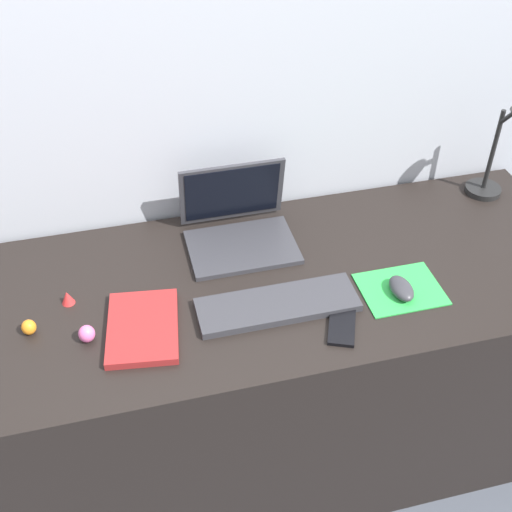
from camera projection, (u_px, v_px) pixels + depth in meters
The scene contains 13 objects.
ground_plane at pixel (257, 444), 2.22m from camera, with size 6.00×6.00×0.00m, color #474C56.
back_wall at pixel (227, 198), 2.02m from camera, with size 3.06×0.05×1.51m, color #B2B7C1.
desk at pixel (257, 373), 1.98m from camera, with size 1.86×0.67×0.74m, color black.
laptop at pixel (238, 222), 1.86m from camera, with size 0.30×0.25×0.21m.
keyboard at pixel (278, 305), 1.66m from camera, with size 0.41×0.13×0.02m, color #333338.
mousepad at pixel (401, 289), 1.72m from camera, with size 0.21×0.17×0.00m, color green.
mouse at pixel (401, 288), 1.69m from camera, with size 0.06×0.10×0.03m, color #333338.
cell_phone at pixel (342, 326), 1.61m from camera, with size 0.06×0.13×0.01m, color black.
desk_lamp at pixel (499, 155), 1.94m from camera, with size 0.11×0.16×0.33m.
notebook_pad at pixel (143, 327), 1.60m from camera, with size 0.17×0.24×0.02m, color maroon.
toy_figurine_red at pixel (67, 298), 1.67m from camera, with size 0.03×0.03×0.04m, color red.
toy_figurine_orange at pixel (29, 327), 1.59m from camera, with size 0.04×0.04×0.04m, color orange.
toy_figurine_pink at pixel (87, 334), 1.57m from camera, with size 0.04×0.04×0.04m, color pink.
Camera 1 is at (-0.32, -1.25, 1.91)m, focal length 46.22 mm.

